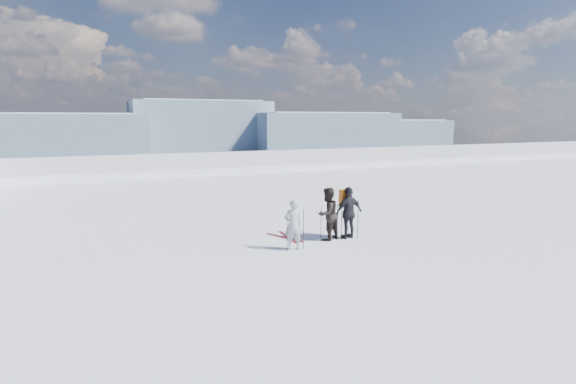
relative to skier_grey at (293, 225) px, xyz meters
name	(u,v)px	position (x,y,z in m)	size (l,w,h in m)	color
lake_basin	(191,235)	(2.24, 28.04, -7.31)	(820.00, 820.00, 71.62)	white
far_mountain_range	(132,130)	(31.84, 452.83, -8.01)	(770.00, 110.00, 53.00)	slate
skier_grey	(293,225)	(0.00, 0.00, 0.00)	(0.59, 0.39, 1.63)	#9CA3AA
skier_dark	(328,214)	(1.56, 0.59, 0.10)	(0.89, 0.69, 1.83)	black
skier_pack	(349,213)	(2.35, 0.48, 0.10)	(1.07, 0.45, 1.82)	black
backpack	(345,177)	(2.33, 0.73, 1.31)	(0.39, 0.22, 0.60)	orange
ski_poles	(326,225)	(1.35, 0.27, -0.19)	(2.97, 0.66, 1.33)	black
skis_loose	(286,237)	(0.38, 1.42, -0.80)	(0.81, 1.70, 0.03)	black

